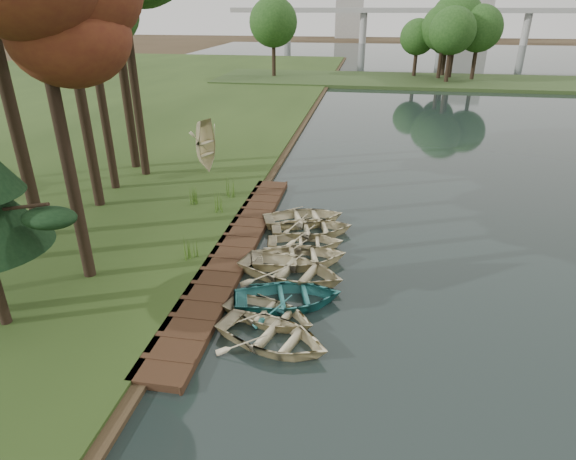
% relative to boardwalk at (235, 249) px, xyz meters
% --- Properties ---
extents(ground, '(300.00, 300.00, 0.00)m').
position_rel_boardwalk_xyz_m(ground, '(1.60, 0.00, -0.15)').
color(ground, '#3D2F1D').
extents(boardwalk, '(1.60, 16.00, 0.30)m').
position_rel_boardwalk_xyz_m(boardwalk, '(0.00, 0.00, 0.00)').
color(boardwalk, '#392416').
rests_on(boardwalk, ground).
extents(peninsula, '(50.00, 14.00, 0.45)m').
position_rel_boardwalk_xyz_m(peninsula, '(9.60, 50.00, 0.08)').
color(peninsula, '#2F451E').
rests_on(peninsula, ground).
extents(far_trees, '(45.60, 5.60, 8.80)m').
position_rel_boardwalk_xyz_m(far_trees, '(6.27, 50.00, 6.28)').
color(far_trees, black).
rests_on(far_trees, peninsula).
extents(bridge, '(95.90, 4.00, 8.60)m').
position_rel_boardwalk_xyz_m(bridge, '(13.91, 120.00, 6.93)').
color(bridge, '#A5A5A0').
rests_on(bridge, ground).
extents(building_a, '(10.00, 8.00, 18.00)m').
position_rel_boardwalk_xyz_m(building_a, '(31.60, 140.00, 8.85)').
color(building_a, '#A5A5A0').
rests_on(building_a, ground).
extents(building_b, '(8.00, 8.00, 12.00)m').
position_rel_boardwalk_xyz_m(building_b, '(-3.40, 145.00, 5.85)').
color(building_b, '#A5A5A0').
rests_on(building_b, ground).
extents(rowboat_0, '(4.15, 3.51, 0.73)m').
position_rel_boardwalk_xyz_m(rowboat_0, '(2.69, -5.58, 0.27)').
color(rowboat_0, beige).
rests_on(rowboat_0, water).
extents(rowboat_1, '(3.62, 3.06, 0.64)m').
position_rel_boardwalk_xyz_m(rowboat_1, '(2.34, -4.43, 0.22)').
color(rowboat_1, beige).
rests_on(rowboat_1, water).
extents(rowboat_2, '(4.19, 3.48, 0.75)m').
position_rel_boardwalk_xyz_m(rowboat_2, '(2.80, -3.46, 0.27)').
color(rowboat_2, teal).
rests_on(rowboat_2, water).
extents(rowboat_3, '(4.65, 3.87, 0.83)m').
position_rel_boardwalk_xyz_m(rowboat_3, '(2.61, -1.73, 0.32)').
color(rowboat_3, beige).
rests_on(rowboat_3, water).
extents(rowboat_4, '(4.30, 3.57, 0.77)m').
position_rel_boardwalk_xyz_m(rowboat_4, '(2.74, -0.64, 0.28)').
color(rowboat_4, beige).
rests_on(rowboat_4, water).
extents(rowboat_5, '(3.45, 2.72, 0.65)m').
position_rel_boardwalk_xyz_m(rowboat_5, '(2.79, 0.80, 0.22)').
color(rowboat_5, beige).
rests_on(rowboat_5, water).
extents(rowboat_6, '(4.12, 3.39, 0.74)m').
position_rel_boardwalk_xyz_m(rowboat_6, '(2.90, 2.11, 0.27)').
color(rowboat_6, beige).
rests_on(rowboat_6, water).
extents(rowboat_7, '(4.40, 3.78, 0.77)m').
position_rel_boardwalk_xyz_m(rowboat_7, '(2.39, 3.19, 0.28)').
color(rowboat_7, beige).
rests_on(rowboat_7, water).
extents(stored_rowboat, '(3.69, 3.19, 0.64)m').
position_rel_boardwalk_xyz_m(stored_rowboat, '(-4.08, 8.95, 0.47)').
color(stored_rowboat, beige).
rests_on(stored_rowboat, bank).
extents(tree_2, '(4.41, 4.41, 10.49)m').
position_rel_boardwalk_xyz_m(tree_2, '(-4.58, -3.13, 8.68)').
color(tree_2, black).
rests_on(tree_2, bank).
extents(tree_4, '(3.87, 3.87, 10.56)m').
position_rel_boardwalk_xyz_m(tree_4, '(-8.17, 5.64, 8.93)').
color(tree_4, black).
rests_on(tree_4, bank).
extents(reeds_0, '(0.60, 0.60, 0.86)m').
position_rel_boardwalk_xyz_m(reeds_0, '(-1.39, -1.28, 0.58)').
color(reeds_0, '#3F661E').
rests_on(reeds_0, bank).
extents(reeds_1, '(0.60, 0.60, 0.92)m').
position_rel_boardwalk_xyz_m(reeds_1, '(-3.14, 4.06, 0.61)').
color(reeds_1, '#3F661E').
rests_on(reeds_1, bank).
extents(reeds_2, '(0.60, 0.60, 1.00)m').
position_rel_boardwalk_xyz_m(reeds_2, '(-1.68, 5.43, 0.65)').
color(reeds_2, '#3F661E').
rests_on(reeds_2, bank).
extents(reeds_3, '(0.60, 0.60, 0.92)m').
position_rel_boardwalk_xyz_m(reeds_3, '(-1.75, 3.38, 0.61)').
color(reeds_3, '#3F661E').
rests_on(reeds_3, bank).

